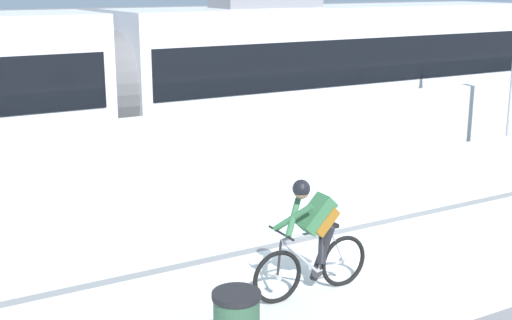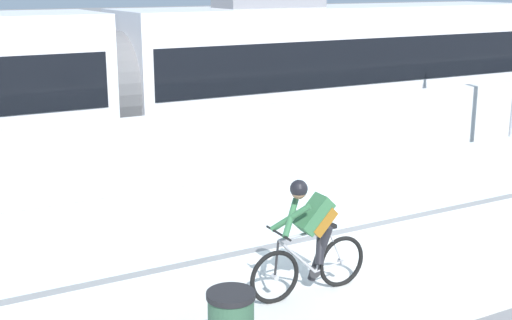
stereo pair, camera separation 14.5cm
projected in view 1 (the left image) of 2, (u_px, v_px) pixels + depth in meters
ground_plane at (432, 262)px, 10.29m from camera, size 200.00×200.00×0.00m
bike_path_deck at (432, 261)px, 10.29m from camera, size 32.00×3.20×0.01m
glass_parapet at (356, 193)px, 11.69m from camera, size 32.00×0.05×1.16m
concrete_barrier_wall at (298, 151)px, 13.12m from camera, size 32.00×0.36×1.85m
tram_rail_near at (236, 168)px, 15.43m from camera, size 32.00×0.08×0.01m
tram_rail_far at (208, 154)px, 16.63m from camera, size 32.00×0.08×0.01m
tram at (108, 88)px, 14.30m from camera, size 22.56×2.54×3.81m
cyclist_on_bike at (312, 239)px, 9.04m from camera, size 1.77×0.58×1.61m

